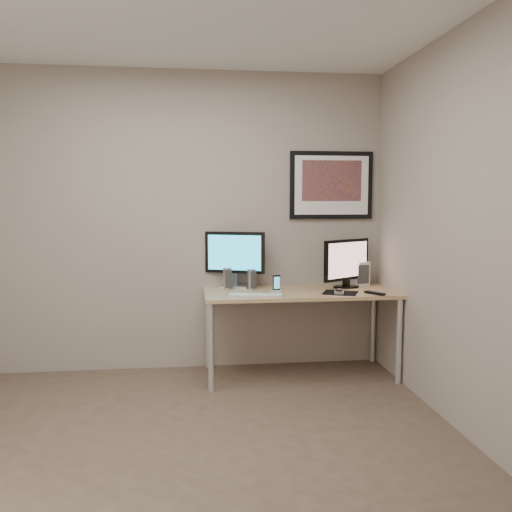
# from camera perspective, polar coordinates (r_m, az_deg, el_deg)

# --- Properties ---
(floor) EXTENTS (3.60, 3.60, 0.00)m
(floor) POSITION_cam_1_polar(r_m,az_deg,el_deg) (3.41, -8.26, -20.01)
(floor) COLOR #4B402F
(floor) RESTS_ON ground
(room) EXTENTS (3.60, 3.60, 3.60)m
(room) POSITION_cam_1_polar(r_m,az_deg,el_deg) (3.53, -8.51, 8.36)
(room) COLOR white
(room) RESTS_ON ground
(desk) EXTENTS (1.60, 0.70, 0.73)m
(desk) POSITION_cam_1_polar(r_m,az_deg,el_deg) (4.59, 4.59, -4.46)
(desk) COLOR #A0844D
(desk) RESTS_ON floor
(framed_art) EXTENTS (0.75, 0.04, 0.60)m
(framed_art) POSITION_cam_1_polar(r_m,az_deg,el_deg) (4.92, 7.93, 7.40)
(framed_art) COLOR black
(framed_art) RESTS_ON room
(monitor_large) EXTENTS (0.51, 0.25, 0.48)m
(monitor_large) POSITION_cam_1_polar(r_m,az_deg,el_deg) (4.72, -2.24, -0.06)
(monitor_large) COLOR #ABABB0
(monitor_large) RESTS_ON desk
(monitor_tv) EXTENTS (0.47, 0.32, 0.42)m
(monitor_tv) POSITION_cam_1_polar(r_m,az_deg,el_deg) (4.74, 9.51, -0.63)
(monitor_tv) COLOR black
(monitor_tv) RESTS_ON desk
(speaker_left) EXTENTS (0.09, 0.09, 0.18)m
(speaker_left) POSITION_cam_1_polar(r_m,az_deg,el_deg) (4.63, -3.02, -2.37)
(speaker_left) COLOR #ABABB0
(speaker_left) RESTS_ON desk
(speaker_right) EXTENTS (0.09, 0.09, 0.17)m
(speaker_right) POSITION_cam_1_polar(r_m,az_deg,el_deg) (4.62, -0.48, -2.45)
(speaker_right) COLOR #ABABB0
(speaker_right) RESTS_ON desk
(phone_dock) EXTENTS (0.08, 0.08, 0.14)m
(phone_dock) POSITION_cam_1_polar(r_m,az_deg,el_deg) (4.48, 2.17, -2.92)
(phone_dock) COLOR black
(phone_dock) RESTS_ON desk
(keyboard) EXTENTS (0.46, 0.21, 0.02)m
(keyboard) POSITION_cam_1_polar(r_m,az_deg,el_deg) (4.31, -0.03, -4.13)
(keyboard) COLOR silver
(keyboard) RESTS_ON desk
(mousepad) EXTENTS (0.34, 0.33, 0.00)m
(mousepad) POSITION_cam_1_polar(r_m,az_deg,el_deg) (4.50, 8.86, -3.85)
(mousepad) COLOR black
(mousepad) RESTS_ON desk
(mouse) EXTENTS (0.10, 0.13, 0.04)m
(mouse) POSITION_cam_1_polar(r_m,az_deg,el_deg) (4.46, 8.75, -3.65)
(mouse) COLOR black
(mouse) RESTS_ON mousepad
(remote) EXTENTS (0.13, 0.18, 0.02)m
(remote) POSITION_cam_1_polar(r_m,az_deg,el_deg) (4.49, 12.41, -3.81)
(remote) COLOR black
(remote) RESTS_ON desk
(fan_unit) EXTENTS (0.15, 0.12, 0.21)m
(fan_unit) POSITION_cam_1_polar(r_m,az_deg,el_deg) (4.92, 10.95, -1.82)
(fan_unit) COLOR silver
(fan_unit) RESTS_ON desk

